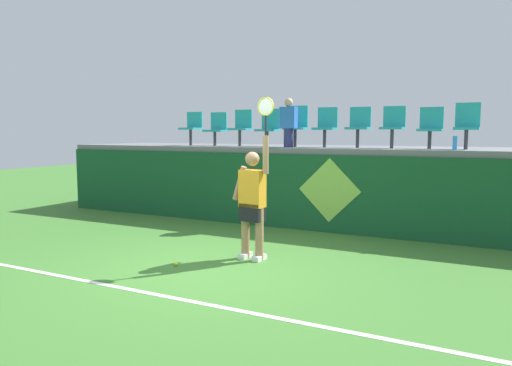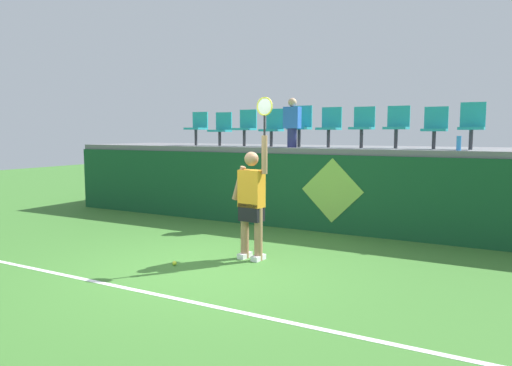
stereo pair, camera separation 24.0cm
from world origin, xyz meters
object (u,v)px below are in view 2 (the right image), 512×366
object	(u,v)px
tennis_player	(252,200)
stadium_chair_6	(363,125)
tennis_ball	(174,263)
water_bottle	(459,143)
stadium_chair_1	(221,128)
stadium_chair_2	(246,126)
spectator_0	(292,122)
stadium_chair_0	(198,126)
stadium_chair_3	(273,126)
stadium_chair_9	(472,124)
stadium_chair_8	(435,126)
stadium_chair_5	(330,125)
stadium_chair_7	(397,124)
stadium_chair_4	(301,124)

from	to	relation	value
tennis_player	stadium_chair_6	bearing A→B (deg)	77.27
tennis_ball	water_bottle	distance (m)	5.29
stadium_chair_6	stadium_chair_1	bearing A→B (deg)	179.98
water_bottle	stadium_chair_2	distance (m)	4.74
tennis_player	water_bottle	bearing A→B (deg)	45.40
water_bottle	spectator_0	bearing A→B (deg)	176.85
stadium_chair_0	stadium_chair_1	size ratio (longest dim) A/B	1.03
stadium_chair_0	spectator_0	bearing A→B (deg)	-9.03
tennis_player	water_bottle	distance (m)	3.88
stadium_chair_3	stadium_chair_9	distance (m)	4.12
water_bottle	stadium_chair_3	size ratio (longest dim) A/B	0.30
stadium_chair_6	stadium_chair_9	size ratio (longest dim) A/B	0.97
stadium_chair_8	stadium_chair_0	bearing A→B (deg)	-179.95
tennis_ball	stadium_chair_6	bearing A→B (deg)	69.21
stadium_chair_9	spectator_0	size ratio (longest dim) A/B	0.85
stadium_chair_5	stadium_chair_6	world-z (taller)	stadium_chair_5
stadium_chair_1	stadium_chair_2	xyz separation A→B (m)	(0.68, 0.00, 0.04)
stadium_chair_7	spectator_0	world-z (taller)	spectator_0
tennis_ball	stadium_chair_0	size ratio (longest dim) A/B	0.08
spectator_0	stadium_chair_3	bearing A→B (deg)	146.65
stadium_chair_7	tennis_player	bearing A→B (deg)	-113.52
stadium_chair_0	stadium_chair_7	world-z (taller)	stadium_chair_7
tennis_player	stadium_chair_0	world-z (taller)	tennis_player
tennis_player	stadium_chair_4	size ratio (longest dim) A/B	2.77
stadium_chair_2	stadium_chair_8	xyz separation A→B (m)	(4.18, -0.00, -0.03)
water_bottle	stadium_chair_6	size ratio (longest dim) A/B	0.30
stadium_chair_0	stadium_chair_4	world-z (taller)	stadium_chair_4
stadium_chair_2	spectator_0	xyz separation A→B (m)	(1.39, -0.44, 0.06)
stadium_chair_5	water_bottle	bearing A→B (deg)	-13.45
tennis_ball	stadium_chair_0	bearing A→B (deg)	121.53
stadium_chair_5	tennis_ball	bearing A→B (deg)	-101.84
water_bottle	stadium_chair_9	size ratio (longest dim) A/B	0.29
water_bottle	stadium_chair_3	world-z (taller)	stadium_chair_3
tennis_ball	stadium_chair_7	xyz separation A→B (m)	(2.28, 4.19, 2.10)
water_bottle	stadium_chair_1	bearing A→B (deg)	173.35
spectator_0	stadium_chair_0	bearing A→B (deg)	170.97
stadium_chair_3	stadium_chair_8	bearing A→B (deg)	-0.07
stadium_chair_4	spectator_0	distance (m)	0.45
tennis_ball	stadium_chair_4	size ratio (longest dim) A/B	0.07
stadium_chair_0	stadium_chair_3	distance (m)	2.09
tennis_ball	stadium_chair_3	size ratio (longest dim) A/B	0.08
stadium_chair_5	spectator_0	world-z (taller)	spectator_0
tennis_ball	stadium_chair_1	size ratio (longest dim) A/B	0.08
stadium_chair_9	stadium_chair_6	bearing A→B (deg)	-179.87
tennis_ball	stadium_chair_9	xyz separation A→B (m)	(3.64, 4.19, 2.11)
stadium_chair_7	stadium_chair_8	distance (m)	0.71
stadium_chair_2	stadium_chair_7	size ratio (longest dim) A/B	1.00
tennis_ball	stadium_chair_1	distance (m)	5.03
stadium_chair_1	stadium_chair_7	world-z (taller)	stadium_chair_7
stadium_chair_4	stadium_chair_7	bearing A→B (deg)	-0.15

